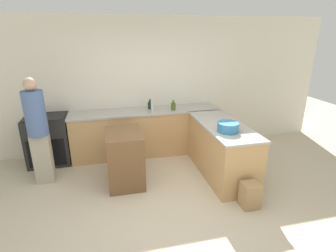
{
  "coord_description": "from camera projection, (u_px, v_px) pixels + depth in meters",
  "views": [
    {
      "loc": [
        -0.72,
        -2.87,
        2.36
      ],
      "look_at": [
        0.18,
        0.95,
        0.97
      ],
      "focal_mm": 28.0,
      "sensor_mm": 36.0,
      "label": 1
    }
  ],
  "objects": [
    {
      "name": "ground_plane",
      "position": [
        171.0,
        216.0,
        3.58
      ],
      "size": [
        14.0,
        14.0,
        0.0
      ],
      "primitive_type": "plane",
      "color": "beige"
    },
    {
      "name": "wall_back",
      "position": [
        143.0,
        86.0,
        5.35
      ],
      "size": [
        8.0,
        0.06,
        2.7
      ],
      "color": "silver",
      "rests_on": "ground_plane"
    },
    {
      "name": "counter_back",
      "position": [
        146.0,
        132.0,
        5.34
      ],
      "size": [
        2.95,
        0.63,
        0.92
      ],
      "color": "tan",
      "rests_on": "ground_plane"
    },
    {
      "name": "counter_peninsula",
      "position": [
        221.0,
        149.0,
        4.54
      ],
      "size": [
        0.69,
        1.7,
        0.92
      ],
      "color": "tan",
      "rests_on": "ground_plane"
    },
    {
      "name": "range_oven",
      "position": [
        49.0,
        140.0,
        4.93
      ],
      "size": [
        0.75,
        0.61,
        0.93
      ],
      "color": "black",
      "rests_on": "ground_plane"
    },
    {
      "name": "island_table",
      "position": [
        125.0,
        158.0,
        4.26
      ],
      "size": [
        0.56,
        0.77,
        0.89
      ],
      "color": "brown",
      "rests_on": "ground_plane"
    },
    {
      "name": "mixing_bowl",
      "position": [
        228.0,
        127.0,
        4.04
      ],
      "size": [
        0.33,
        0.33,
        0.15
      ],
      "color": "teal",
      "rests_on": "counter_peninsula"
    },
    {
      "name": "vinegar_bottle_clear",
      "position": [
        152.0,
        106.0,
        5.01
      ],
      "size": [
        0.06,
        0.06,
        0.3
      ],
      "color": "silver",
      "rests_on": "counter_back"
    },
    {
      "name": "olive_oil_bottle",
      "position": [
        173.0,
        106.0,
        5.17
      ],
      "size": [
        0.09,
        0.09,
        0.2
      ],
      "color": "#475B1E",
      "rests_on": "counter_back"
    },
    {
      "name": "wine_bottle_dark",
      "position": [
        150.0,
        105.0,
        5.25
      ],
      "size": [
        0.08,
        0.08,
        0.19
      ],
      "color": "black",
      "rests_on": "counter_back"
    },
    {
      "name": "person_by_range",
      "position": [
        38.0,
        128.0,
        4.1
      ],
      "size": [
        0.31,
        0.31,
        1.75
      ],
      "color": "#ADA38E",
      "rests_on": "ground_plane"
    },
    {
      "name": "paper_bag",
      "position": [
        250.0,
        195.0,
        3.72
      ],
      "size": [
        0.25,
        0.23,
        0.38
      ],
      "color": "#A88456",
      "rests_on": "ground_plane"
    }
  ]
}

